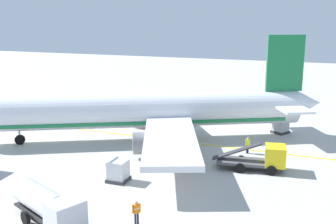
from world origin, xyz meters
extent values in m
cylinder|color=silver|center=(21.88, 22.25, 3.50)|extent=(21.01, 33.22, 3.80)
cone|color=silver|center=(31.51, 5.18, 3.90)|extent=(4.39, 4.37, 3.23)
cube|color=silver|center=(14.90, 16.01, 2.83)|extent=(16.59, 10.77, 0.50)
cylinder|color=slate|center=(16.40, 18.93, 1.63)|extent=(3.49, 3.87, 2.20)
cube|color=silver|center=(30.82, 25.00, 2.83)|extent=(15.82, 13.19, 0.50)
cylinder|color=slate|center=(27.55, 25.22, 1.63)|extent=(3.49, 3.87, 2.20)
cube|color=#19723F|center=(29.99, 7.88, 8.65)|extent=(2.48, 4.01, 6.50)
cube|color=silver|center=(29.99, 7.88, 3.90)|extent=(10.63, 7.90, 0.24)
cube|color=#19723F|center=(21.88, 22.25, 2.46)|extent=(19.07, 29.99, 0.36)
cylinder|color=black|center=(15.15, 34.16, 0.55)|extent=(0.85, 1.13, 1.10)
cylinder|color=gray|center=(15.15, 34.16, 1.35)|extent=(0.20, 0.20, 0.50)
cylinder|color=black|center=(20.35, 19.66, 0.55)|extent=(0.85, 1.13, 1.10)
cylinder|color=gray|center=(20.35, 19.66, 1.35)|extent=(0.20, 0.20, 0.50)
cylinder|color=black|center=(24.88, 22.22, 0.55)|extent=(0.85, 1.13, 1.10)
cylinder|color=gray|center=(24.88, 22.22, 1.35)|extent=(0.20, 0.20, 0.50)
cube|color=yellow|center=(17.67, 6.83, 1.50)|extent=(2.48, 2.16, 1.80)
cube|color=#192333|center=(17.82, 5.99, 1.86)|extent=(1.83, 0.40, 0.94)
cube|color=#4C4C51|center=(17.13, 9.85, 0.72)|extent=(2.93, 4.65, 0.24)
cube|color=#2D2D33|center=(17.06, 10.24, 1.70)|extent=(1.67, 4.55, 1.90)
cube|color=#262628|center=(17.29, 8.96, 0.52)|extent=(2.59, 6.31, 0.16)
cylinder|color=black|center=(18.70, 7.32, 0.45)|extent=(0.43, 0.94, 0.90)
cylinder|color=black|center=(16.54, 6.93, 0.45)|extent=(0.43, 0.94, 0.90)
cylinder|color=black|center=(18.22, 10.04, 0.45)|extent=(0.43, 0.94, 0.90)
cylinder|color=black|center=(16.05, 9.65, 0.45)|extent=(0.43, 0.94, 0.90)
cube|color=silver|center=(0.84, 17.46, 1.50)|extent=(2.72, 2.50, 1.80)
cube|color=#192333|center=(0.52, 16.67, 1.86)|extent=(1.74, 0.77, 0.94)
cylinder|color=silver|center=(2.11, 20.56, 1.50)|extent=(3.43, 4.99, 1.80)
cube|color=#262628|center=(1.77, 19.73, 0.52)|extent=(3.96, 6.79, 0.16)
cylinder|color=black|center=(1.98, 17.32, 0.45)|extent=(0.60, 0.94, 0.90)
cylinder|color=black|center=(3.13, 20.14, 0.45)|extent=(0.60, 0.94, 0.90)
cylinder|color=black|center=(1.09, 20.98, 0.45)|extent=(0.60, 0.94, 0.90)
cube|color=#333338|center=(10.12, 18.88, 0.15)|extent=(1.77, 1.77, 0.30)
cube|color=silver|center=(10.12, 18.88, 1.07)|extent=(1.57, 1.57, 1.54)
cube|color=silver|center=(10.10, 19.41, 1.69)|extent=(1.55, 0.68, 0.56)
cube|color=#333338|center=(31.07, 8.07, 0.15)|extent=(2.33, 2.33, 0.30)
cube|color=#B2B7C1|center=(31.07, 8.07, 1.05)|extent=(2.06, 2.06, 1.49)
cube|color=#B2B7C1|center=(31.53, 7.82, 1.64)|extent=(1.28, 1.65, 0.56)
cylinder|color=#191E33|center=(3.87, 14.04, 0.43)|extent=(0.14, 0.14, 0.85)
cylinder|color=#191E33|center=(4.01, 13.93, 0.43)|extent=(0.14, 0.14, 0.85)
cube|color=orange|center=(3.94, 13.99, 1.17)|extent=(0.48, 0.44, 0.64)
cube|color=silver|center=(3.94, 13.99, 1.20)|extent=(0.50, 0.46, 0.06)
sphere|color=tan|center=(3.94, 13.99, 1.61)|extent=(0.23, 0.23, 0.23)
cylinder|color=orange|center=(3.73, 14.15, 1.20)|extent=(0.09, 0.09, 0.61)
cylinder|color=orange|center=(4.15, 13.82, 1.20)|extent=(0.09, 0.09, 0.61)
cylinder|color=#191E33|center=(21.91, 10.13, 0.43)|extent=(0.14, 0.14, 0.86)
cylinder|color=#191E33|center=(21.75, 10.22, 0.43)|extent=(0.14, 0.14, 0.86)
cube|color=#CCE519|center=(21.83, 10.18, 1.19)|extent=(0.49, 0.41, 0.65)
cube|color=silver|center=(21.83, 10.18, 1.22)|extent=(0.51, 0.42, 0.06)
sphere|color=tan|center=(21.83, 10.18, 1.62)|extent=(0.23, 0.23, 0.23)
cylinder|color=#CCE519|center=(22.06, 10.05, 1.22)|extent=(0.09, 0.09, 0.61)
cylinder|color=#CCE519|center=(21.59, 10.31, 1.22)|extent=(0.09, 0.09, 0.61)
cube|color=yellow|center=(23.05, 17.25, 0.01)|extent=(0.30, 60.00, 0.01)
camera|label=1|loc=(-18.55, 2.34, 13.61)|focal=43.53mm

